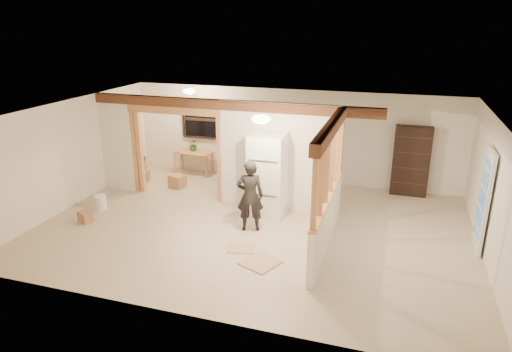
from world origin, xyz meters
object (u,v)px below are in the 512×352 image
(shop_vac, at_px, (139,166))
(work_table, at_px, (194,163))
(refrigerator, at_px, (268,175))
(woman, at_px, (250,196))
(bookshelf, at_px, (411,161))

(shop_vac, bearing_deg, work_table, 25.30)
(work_table, xyz_separation_m, shop_vac, (-1.40, -0.66, -0.05))
(refrigerator, xyz_separation_m, work_table, (-2.83, 2.14, -0.61))
(woman, height_order, work_table, woman)
(bookshelf, bearing_deg, refrigerator, -143.46)
(woman, xyz_separation_m, bookshelf, (3.18, 3.16, 0.12))
(refrigerator, bearing_deg, woman, -97.66)
(woman, relative_size, shop_vac, 2.72)
(work_table, distance_m, bookshelf, 5.92)
(woman, xyz_separation_m, work_table, (-2.71, 3.04, -0.43))
(refrigerator, bearing_deg, shop_vac, 160.64)
(bookshelf, bearing_deg, work_table, -178.79)
(shop_vac, bearing_deg, bookshelf, 6.14)
(refrigerator, xyz_separation_m, shop_vac, (-4.23, 1.48, -0.66))
(work_table, relative_size, bookshelf, 0.60)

